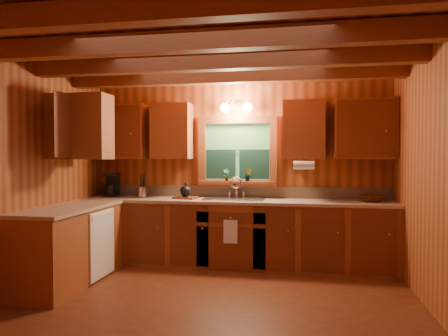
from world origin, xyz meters
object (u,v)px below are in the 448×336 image
sink (235,203)px  wicker_basket (372,198)px  cutting_board (186,198)px  coffee_maker (112,185)px

sink → wicker_basket: size_ratio=2.38×
sink → wicker_basket: bearing=2.0°
sink → cutting_board: sink is taller
sink → wicker_basket: (1.80, 0.06, 0.09)m
cutting_board → coffee_maker: bearing=-174.3°
coffee_maker → wicker_basket: 3.62m
coffee_maker → sink: bearing=-22.0°
sink → coffee_maker: (-1.82, 0.07, 0.21)m
wicker_basket → cutting_board: bearing=-178.0°
cutting_board → wicker_basket: (2.48, 0.09, 0.03)m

